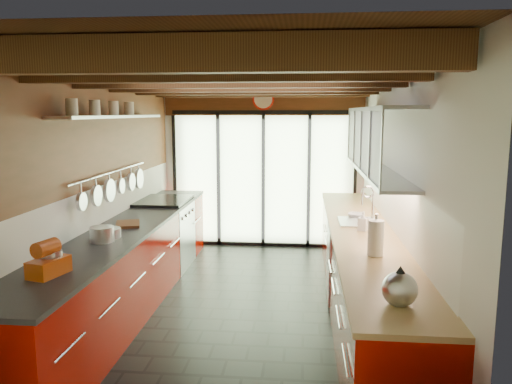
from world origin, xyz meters
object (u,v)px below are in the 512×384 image
at_px(stand_mixer, 49,261).
at_px(bowl, 356,215).
at_px(soap_bottle, 363,221).
at_px(kettle, 400,287).
at_px(paper_towel, 376,238).

distance_m(stand_mixer, bowl, 3.48).
bearing_deg(bowl, soap_bottle, -90.00).
bearing_deg(stand_mixer, bowl, 43.17).
height_order(kettle, bowl, kettle).
height_order(paper_towel, bowl, paper_towel).
relative_size(stand_mixer, bowl, 1.75).
xyz_separation_m(stand_mixer, kettle, (2.54, -0.35, 0.01)).
xyz_separation_m(stand_mixer, paper_towel, (2.54, 0.76, 0.04)).
bearing_deg(kettle, bowl, 90.00).
distance_m(kettle, bowl, 2.74).
height_order(kettle, soap_bottle, kettle).
relative_size(stand_mixer, paper_towel, 0.93).
xyz_separation_m(kettle, bowl, (0.00, 2.73, -0.09)).
bearing_deg(stand_mixer, soap_bottle, 33.84).
height_order(stand_mixer, paper_towel, paper_towel).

